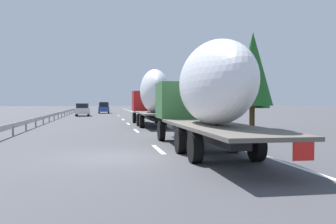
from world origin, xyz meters
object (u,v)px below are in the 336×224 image
object	(u,v)px
truck_lead	(152,95)
car_blue_sedan	(104,108)
road_sign	(153,101)
car_red_compact	(104,106)
truck_trailing	(206,92)
car_white_van	(82,110)

from	to	relation	value
truck_lead	car_blue_sedan	bearing A→B (deg)	6.03
car_blue_sedan	road_sign	xyz separation A→B (m)	(-13.56, -6.99, 1.16)
road_sign	car_red_compact	bearing A→B (deg)	12.04
car_blue_sedan	road_sign	distance (m)	15.30
car_red_compact	road_sign	size ratio (longest dim) A/B	1.55
truck_trailing	car_red_compact	distance (m)	72.80
car_white_van	road_sign	bearing A→B (deg)	-96.35
truck_lead	car_red_compact	bearing A→B (deg)	3.92
car_white_van	truck_trailing	bearing A→B (deg)	-170.40
car_white_van	car_red_compact	bearing A→B (deg)	-5.81
car_white_van	car_blue_sedan	bearing A→B (deg)	-14.00
truck_lead	car_blue_sedan	world-z (taller)	truck_lead
car_white_van	truck_lead	bearing A→B (deg)	-164.00
car_blue_sedan	truck_trailing	bearing A→B (deg)	-175.86
truck_trailing	car_red_compact	xyz separation A→B (m)	(72.68, 3.81, -1.49)
truck_trailing	car_blue_sedan	distance (m)	53.99
truck_lead	truck_trailing	bearing A→B (deg)	180.00
car_blue_sedan	car_white_van	world-z (taller)	car_blue_sedan
truck_trailing	car_white_van	distance (m)	42.00
road_sign	truck_lead	bearing A→B (deg)	172.42
car_blue_sedan	car_white_van	size ratio (longest dim) A/B	0.88
car_blue_sedan	car_red_compact	distance (m)	18.86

